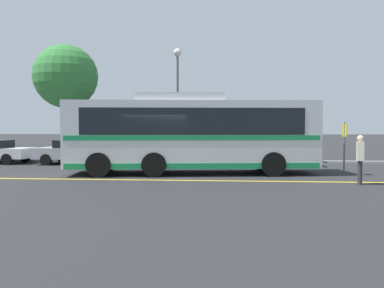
{
  "coord_description": "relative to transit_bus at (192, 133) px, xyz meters",
  "views": [
    {
      "loc": [
        2.66,
        -15.73,
        1.96
      ],
      "look_at": [
        1.41,
        0.39,
        1.28
      ],
      "focal_mm": 35.0,
      "sensor_mm": 36.0,
      "label": 1
    }
  ],
  "objects": [
    {
      "name": "parked_car_1",
      "position": [
        -6.67,
        3.82,
        -1.07
      ],
      "size": [
        4.22,
        2.11,
        1.33
      ],
      "rotation": [
        0.0,
        0.0,
        -1.6
      ],
      "color": "#9E9EA3",
      "rests_on": "ground_plane"
    },
    {
      "name": "lane_strip_0",
      "position": [
        0.01,
        -2.2,
        -1.76
      ],
      "size": [
        30.51,
        0.2,
        0.01
      ],
      "primitive_type": "cube",
      "rotation": [
        0.0,
        0.0,
        1.57
      ],
      "color": "gold",
      "rests_on": "ground_plane"
    },
    {
      "name": "street_lamp",
      "position": [
        -1.33,
        6.19,
        2.89
      ],
      "size": [
        0.47,
        0.47,
        6.72
      ],
      "color": "#59595E",
      "rests_on": "ground_plane"
    },
    {
      "name": "tree_0",
      "position": [
        -8.48,
        6.83,
        3.44
      ],
      "size": [
        3.97,
        3.97,
        7.21
      ],
      "color": "#513823",
      "rests_on": "ground_plane"
    },
    {
      "name": "ground_plane",
      "position": [
        -1.4,
        -0.39,
        -1.76
      ],
      "size": [
        220.0,
        220.0,
        0.0
      ],
      "primitive_type": "plane",
      "color": "#262628"
    },
    {
      "name": "bus_stop_sign",
      "position": [
        6.41,
        -0.08,
        -0.35
      ],
      "size": [
        0.08,
        0.4,
        2.22
      ],
      "rotation": [
        0.0,
        0.0,
        -1.45
      ],
      "color": "#59595E",
      "rests_on": "ground_plane"
    },
    {
      "name": "curb_strip",
      "position": [
        0.01,
        5.18,
        -1.69
      ],
      "size": [
        38.51,
        0.36,
        0.15
      ],
      "primitive_type": "cube",
      "color": "#99999E",
      "rests_on": "ground_plane"
    },
    {
      "name": "pedestrian_0",
      "position": [
        6.11,
        -2.7,
        -0.78
      ],
      "size": [
        0.32,
        0.46,
        1.72
      ],
      "rotation": [
        0.0,
        0.0,
        4.47
      ],
      "color": "#2D2D33",
      "rests_on": "ground_plane"
    },
    {
      "name": "transit_bus",
      "position": [
        0.0,
        0.0,
        0.0
      ],
      "size": [
        11.01,
        3.68,
        3.42
      ],
      "rotation": [
        0.0,
        0.0,
        -1.45
      ],
      "color": "silver",
      "rests_on": "ground_plane"
    }
  ]
}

